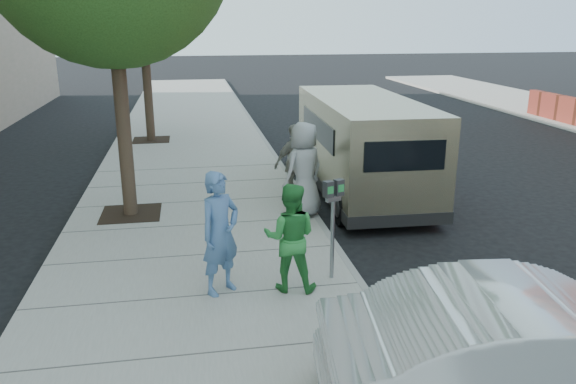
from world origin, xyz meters
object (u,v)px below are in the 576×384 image
object	(u,v)px
van	(361,144)
person_gray_shirt	(304,170)
person_officer	(220,233)
person_green_shirt	(290,237)
sedan	(544,358)
person_striped_polo	(295,164)
parking_meter	(333,208)

from	to	relation	value
van	person_gray_shirt	size ratio (longest dim) A/B	3.22
person_officer	person_green_shirt	world-z (taller)	person_officer
sedan	person_officer	bearing A→B (deg)	50.18
person_gray_shirt	van	bearing A→B (deg)	-166.29
van	person_gray_shirt	distance (m)	2.44
sedan	person_gray_shirt	xyz separation A→B (m)	(-1.16, 6.29, 0.37)
person_officer	person_striped_polo	size ratio (longest dim) A/B	1.06
person_gray_shirt	person_green_shirt	bearing A→B (deg)	43.45
parking_meter	person_green_shirt	xyz separation A→B (m)	(-0.70, -0.26, -0.32)
van	sedan	world-z (taller)	van
person_striped_polo	person_green_shirt	bearing A→B (deg)	60.10
parking_meter	person_gray_shirt	bearing A→B (deg)	66.32
parking_meter	person_striped_polo	bearing A→B (deg)	67.07
person_green_shirt	person_striped_polo	size ratio (longest dim) A/B	0.94
person_striped_polo	parking_meter	bearing A→B (deg)	69.53
van	person_striped_polo	bearing A→B (deg)	-153.08
van	person_officer	xyz separation A→B (m)	(-3.58, -4.83, -0.14)
parking_meter	person_striped_polo	size ratio (longest dim) A/B	0.91
van	person_officer	size ratio (longest dim) A/B	3.40
parking_meter	sedan	xyz separation A→B (m)	(1.32, -3.36, -0.54)
sedan	person_striped_polo	distance (m)	7.30
parking_meter	person_gray_shirt	world-z (taller)	person_gray_shirt
person_green_shirt	person_striped_polo	xyz separation A→B (m)	(0.86, 4.11, 0.05)
parking_meter	sedan	world-z (taller)	parking_meter
van	person_striped_polo	xyz separation A→B (m)	(-1.72, -0.81, -0.19)
person_gray_shirt	person_striped_polo	size ratio (longest dim) A/B	1.12
person_officer	person_striped_polo	world-z (taller)	person_officer
person_gray_shirt	parking_meter	bearing A→B (deg)	55.40
parking_meter	person_green_shirt	bearing A→B (deg)	179.54
parking_meter	van	bearing A→B (deg)	47.47
person_green_shirt	person_gray_shirt	world-z (taller)	person_gray_shirt
parking_meter	person_striped_polo	distance (m)	3.86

